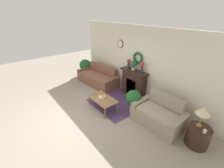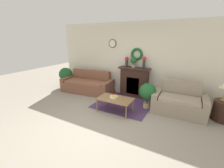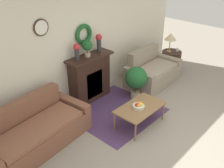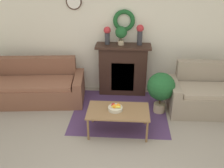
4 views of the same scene
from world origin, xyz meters
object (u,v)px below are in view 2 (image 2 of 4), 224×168
(side_table_by_loveseat, at_px, (224,111))
(potted_plant_on_mantel, at_px, (134,61))
(fireplace, at_px, (134,82))
(loveseat_right, at_px, (179,102))
(potted_plant_floor_by_loveseat, at_px, (148,92))
(potted_plant_floor_by_couch, at_px, (66,75))
(couch_left, at_px, (88,85))
(vase_on_mantel_right, at_px, (144,61))
(fruit_bowl, at_px, (114,97))
(vase_on_mantel_left, at_px, (127,61))
(coffee_table, at_px, (115,100))

(side_table_by_loveseat, relative_size, potted_plant_on_mantel, 1.47)
(side_table_by_loveseat, bearing_deg, fireplace, 169.37)
(loveseat_right, height_order, potted_plant_floor_by_loveseat, loveseat_right)
(potted_plant_floor_by_couch, distance_m, potted_plant_floor_by_loveseat, 3.84)
(couch_left, height_order, potted_plant_floor_by_loveseat, couch_left)
(side_table_by_loveseat, xyz_separation_m, vase_on_mantel_right, (-2.44, 0.52, 1.08))
(vase_on_mantel_right, bearing_deg, fireplace, -179.04)
(couch_left, height_order, fruit_bowl, couch_left)
(potted_plant_floor_by_loveseat, bearing_deg, couch_left, 173.01)
(potted_plant_floor_by_loveseat, bearing_deg, fruit_bowl, -139.26)
(loveseat_right, height_order, side_table_by_loveseat, loveseat_right)
(loveseat_right, distance_m, potted_plant_on_mantel, 2.08)
(fruit_bowl, distance_m, potted_plant_floor_by_couch, 3.19)
(side_table_by_loveseat, distance_m, vase_on_mantel_right, 2.72)
(couch_left, distance_m, loveseat_right, 3.49)
(loveseat_right, distance_m, vase_on_mantel_right, 1.79)
(vase_on_mantel_right, bearing_deg, side_table_by_loveseat, -12.15)
(loveseat_right, distance_m, vase_on_mantel_left, 2.31)
(loveseat_right, relative_size, fruit_bowl, 6.11)
(fruit_bowl, bearing_deg, vase_on_mantel_right, 74.71)
(loveseat_right, height_order, potted_plant_floor_by_couch, loveseat_right)
(potted_plant_floor_by_couch, relative_size, potted_plant_floor_by_loveseat, 1.08)
(couch_left, xyz_separation_m, coffee_table, (1.81, -1.02, 0.09))
(fireplace, distance_m, potted_plant_floor_by_loveseat, 1.07)
(fruit_bowl, bearing_deg, side_table_by_loveseat, 18.71)
(vase_on_mantel_left, bearing_deg, vase_on_mantel_right, 0.00)
(potted_plant_floor_by_couch, height_order, potted_plant_floor_by_loveseat, potted_plant_floor_by_couch)
(vase_on_mantel_left, bearing_deg, potted_plant_floor_by_loveseat, -36.14)
(potted_plant_floor_by_loveseat, bearing_deg, side_table_by_loveseat, 7.28)
(potted_plant_floor_by_loveseat, bearing_deg, potted_plant_floor_by_couch, 174.58)
(couch_left, relative_size, potted_plant_floor_by_loveseat, 2.64)
(vase_on_mantel_right, relative_size, potted_plant_floor_by_loveseat, 0.52)
(potted_plant_on_mantel, bearing_deg, fruit_bowl, -91.08)
(couch_left, xyz_separation_m, potted_plant_floor_by_couch, (-1.24, 0.05, 0.25))
(loveseat_right, xyz_separation_m, potted_plant_floor_by_couch, (-4.73, 0.20, 0.24))
(fruit_bowl, bearing_deg, couch_left, 149.90)
(loveseat_right, bearing_deg, coffee_table, -153.84)
(vase_on_mantel_right, distance_m, potted_plant_floor_by_loveseat, 1.21)
(vase_on_mantel_left, bearing_deg, couch_left, -162.75)
(couch_left, height_order, vase_on_mantel_right, vase_on_mantel_right)
(coffee_table, relative_size, potted_plant_floor_by_couch, 1.18)
(potted_plant_floor_by_loveseat, bearing_deg, vase_on_mantel_left, 143.86)
(couch_left, height_order, potted_plant_floor_by_couch, potted_plant_floor_by_couch)
(coffee_table, xyz_separation_m, potted_plant_floor_by_loveseat, (0.77, 0.71, 0.13))
(fireplace, bearing_deg, potted_plant_floor_by_loveseat, -46.45)
(loveseat_right, relative_size, vase_on_mantel_left, 4.04)
(coffee_table, relative_size, potted_plant_floor_by_loveseat, 1.28)
(vase_on_mantel_left, relative_size, potted_plant_on_mantel, 0.96)
(side_table_by_loveseat, relative_size, vase_on_mantel_right, 1.34)
(potted_plant_floor_by_loveseat, bearing_deg, fireplace, 133.55)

